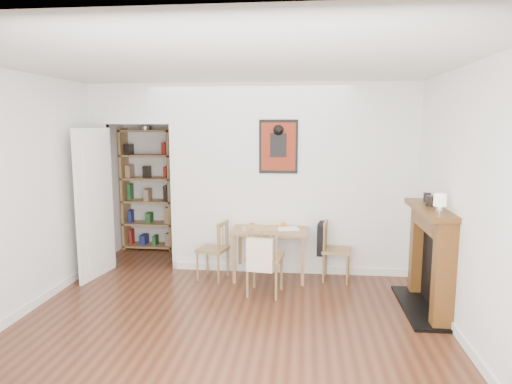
# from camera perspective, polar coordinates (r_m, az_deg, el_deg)

# --- Properties ---
(ground) EXTENTS (5.20, 5.20, 0.00)m
(ground) POSITION_cam_1_polar(r_m,az_deg,el_deg) (5.26, -2.68, -14.44)
(ground) COLOR #59311D
(ground) RESTS_ON ground
(room_shell) EXTENTS (5.20, 5.20, 5.20)m
(room_shell) POSITION_cam_1_polar(r_m,az_deg,el_deg) (6.21, 0.02, 1.54)
(room_shell) COLOR white
(room_shell) RESTS_ON ground
(dining_table) EXTENTS (0.99, 0.63, 0.67)m
(dining_table) POSITION_cam_1_polar(r_m,az_deg,el_deg) (6.08, 1.75, -5.39)
(dining_table) COLOR #9E784A
(dining_table) RESTS_ON ground
(chair_left) EXTENTS (0.47, 0.47, 0.78)m
(chair_left) POSITION_cam_1_polar(r_m,az_deg,el_deg) (6.14, -5.45, -7.21)
(chair_left) COLOR olive
(chair_left) RESTS_ON ground
(chair_right) EXTENTS (0.50, 0.45, 0.79)m
(chair_right) POSITION_cam_1_polar(r_m,az_deg,el_deg) (6.13, 9.86, -7.16)
(chair_right) COLOR olive
(chair_right) RESTS_ON ground
(chair_front) EXTENTS (0.50, 0.56, 0.90)m
(chair_front) POSITION_cam_1_polar(r_m,az_deg,el_deg) (5.53, 1.08, -8.23)
(chair_front) COLOR olive
(chair_front) RESTS_ON ground
(bookshelf) EXTENTS (0.83, 0.33, 1.98)m
(bookshelf) POSITION_cam_1_polar(r_m,az_deg,el_deg) (7.70, -13.32, 0.25)
(bookshelf) COLOR #9E784A
(bookshelf) RESTS_ON ground
(fireplace) EXTENTS (0.45, 1.25, 1.16)m
(fireplace) POSITION_cam_1_polar(r_m,az_deg,el_deg) (5.42, 21.08, -7.40)
(fireplace) COLOR brown
(fireplace) RESTS_ON ground
(red_glass) EXTENTS (0.06, 0.06, 0.08)m
(red_glass) POSITION_cam_1_polar(r_m,az_deg,el_deg) (6.02, -0.48, -4.34)
(red_glass) COLOR maroon
(red_glass) RESTS_ON dining_table
(orange_fruit) EXTENTS (0.07, 0.07, 0.07)m
(orange_fruit) POSITION_cam_1_polar(r_m,az_deg,el_deg) (6.16, 3.44, -4.11)
(orange_fruit) COLOR #FF640D
(orange_fruit) RESTS_ON dining_table
(placemat) EXTENTS (0.41, 0.35, 0.00)m
(placemat) POSITION_cam_1_polar(r_m,az_deg,el_deg) (6.10, -0.12, -4.55)
(placemat) COLOR beige
(placemat) RESTS_ON dining_table
(notebook) EXTENTS (0.34, 0.28, 0.01)m
(notebook) POSITION_cam_1_polar(r_m,az_deg,el_deg) (6.07, 3.88, -4.59)
(notebook) COLOR white
(notebook) RESTS_ON dining_table
(mantel_lamp) EXTENTS (0.13, 0.13, 0.20)m
(mantel_lamp) POSITION_cam_1_polar(r_m,az_deg,el_deg) (4.94, 22.01, -1.05)
(mantel_lamp) COLOR silver
(mantel_lamp) RESTS_ON fireplace
(ceramic_jar_a) EXTENTS (0.10, 0.10, 0.12)m
(ceramic_jar_a) POSITION_cam_1_polar(r_m,az_deg,el_deg) (5.33, 20.98, -1.04)
(ceramic_jar_a) COLOR black
(ceramic_jar_a) RESTS_ON fireplace
(ceramic_jar_b) EXTENTS (0.08, 0.08, 0.10)m
(ceramic_jar_b) POSITION_cam_1_polar(r_m,az_deg,el_deg) (5.63, 20.59, -0.61)
(ceramic_jar_b) COLOR black
(ceramic_jar_b) RESTS_ON fireplace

